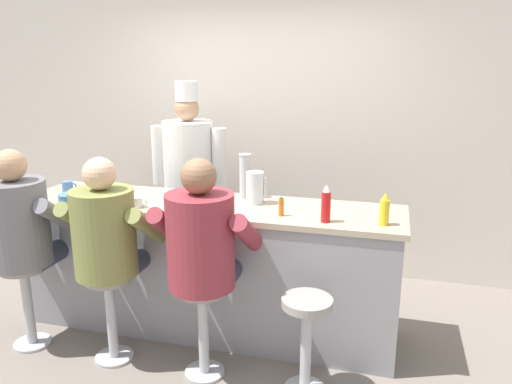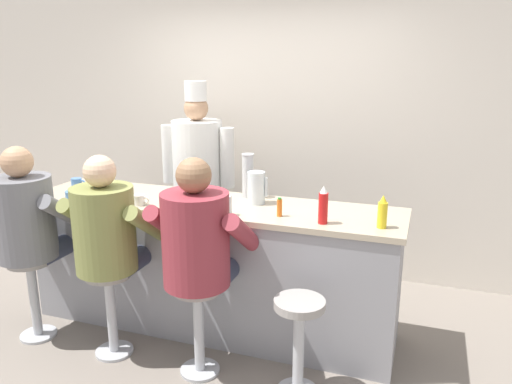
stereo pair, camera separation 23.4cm
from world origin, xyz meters
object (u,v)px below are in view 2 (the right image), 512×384
object	(u,v)px
water_pitcher_clear	(256,188)
breakfast_plate	(194,198)
cereal_bowl	(77,194)
empty_stool_round	(299,332)
diner_seated_grey	(29,222)
cup_stack_steel	(248,176)
coffee_mug_blue	(77,183)
cook_in_whites_near	(198,172)
coffee_mug_white	(140,200)
hot_sauce_bottle_orange	(279,207)
diner_seated_maroon	(199,243)
napkin_dispenser_chrome	(221,206)
mustard_bottle_yellow	(382,213)
diner_seated_olive	(108,233)
ketchup_bottle_red	(323,206)

from	to	relation	value
water_pitcher_clear	breakfast_plate	world-z (taller)	water_pitcher_clear
cereal_bowl	empty_stool_round	distance (m)	1.98
diner_seated_grey	empty_stool_round	size ratio (longest dim) A/B	2.27
cup_stack_steel	diner_seated_grey	bearing A→B (deg)	-150.59
empty_stool_round	diner_seated_grey	bearing A→B (deg)	178.96
coffee_mug_blue	cook_in_whites_near	distance (m)	1.07
water_pitcher_clear	cereal_bowl	world-z (taller)	water_pitcher_clear
water_pitcher_clear	cook_in_whites_near	world-z (taller)	cook_in_whites_near
water_pitcher_clear	coffee_mug_white	bearing A→B (deg)	-157.63
hot_sauce_bottle_orange	coffee_mug_white	size ratio (longest dim) A/B	1.03
cup_stack_steel	diner_seated_maroon	world-z (taller)	diner_seated_maroon
coffee_mug_blue	diner_seated_maroon	world-z (taller)	diner_seated_maroon
water_pitcher_clear	empty_stool_round	xyz separation A→B (m)	(0.51, -0.68, -0.69)
diner_seated_grey	cereal_bowl	bearing A→B (deg)	65.63
empty_stool_round	cook_in_whites_near	world-z (taller)	cook_in_whites_near
cereal_bowl	napkin_dispenser_chrome	distance (m)	1.21
coffee_mug_blue	cook_in_whites_near	bearing A→B (deg)	49.96
water_pitcher_clear	coffee_mug_white	xyz separation A→B (m)	(-0.78, -0.32, -0.08)
mustard_bottle_yellow	coffee_mug_white	bearing A→B (deg)	-177.85
cereal_bowl	napkin_dispenser_chrome	size ratio (longest dim) A/B	1.29
coffee_mug_blue	diner_seated_maroon	xyz separation A→B (m)	(1.36, -0.58, -0.14)
napkin_dispenser_chrome	coffee_mug_white	bearing A→B (deg)	177.65
breakfast_plate	diner_seated_olive	bearing A→B (deg)	-121.95
coffee_mug_white	coffee_mug_blue	bearing A→B (deg)	161.12
cook_in_whites_near	water_pitcher_clear	bearing A→B (deg)	-42.19
hot_sauce_bottle_orange	cereal_bowl	world-z (taller)	hot_sauce_bottle_orange
hot_sauce_bottle_orange	coffee_mug_blue	bearing A→B (deg)	174.31
ketchup_bottle_red	cup_stack_steel	bearing A→B (deg)	147.26
coffee_mug_white	napkin_dispenser_chrome	distance (m)	0.65
mustard_bottle_yellow	cereal_bowl	bearing A→B (deg)	-178.94
diner_seated_grey	diner_seated_maroon	size ratio (longest dim) A/B	0.99
coffee_mug_white	cereal_bowl	bearing A→B (deg)	177.78
water_pitcher_clear	napkin_dispenser_chrome	bearing A→B (deg)	-110.66
ketchup_bottle_red	cup_stack_steel	distance (m)	0.80
mustard_bottle_yellow	napkin_dispenser_chrome	xyz separation A→B (m)	(-1.05, -0.09, -0.03)
water_pitcher_clear	breakfast_plate	distance (m)	0.49
mustard_bottle_yellow	cereal_bowl	size ratio (longest dim) A/B	1.25
cereal_bowl	diner_seated_olive	size ratio (longest dim) A/B	0.12
mustard_bottle_yellow	diner_seated_maroon	distance (m)	1.16
coffee_mug_white	napkin_dispenser_chrome	size ratio (longest dim) A/B	0.95
cereal_bowl	coffee_mug_white	world-z (taller)	coffee_mug_white
cup_stack_steel	diner_seated_maroon	bearing A→B (deg)	-93.29
hot_sauce_bottle_orange	diner_seated_maroon	bearing A→B (deg)	-135.42
ketchup_bottle_red	diner_seated_olive	xyz separation A→B (m)	(-1.38, -0.35, -0.23)
cereal_bowl	cup_stack_steel	size ratio (longest dim) A/B	0.50
water_pitcher_clear	empty_stool_round	distance (m)	1.09
hot_sauce_bottle_orange	diner_seated_maroon	world-z (taller)	diner_seated_maroon
mustard_bottle_yellow	diner_seated_maroon	size ratio (longest dim) A/B	0.15
mustard_bottle_yellow	empty_stool_round	world-z (taller)	mustard_bottle_yellow
cup_stack_steel	cook_in_whites_near	size ratio (longest dim) A/B	0.18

